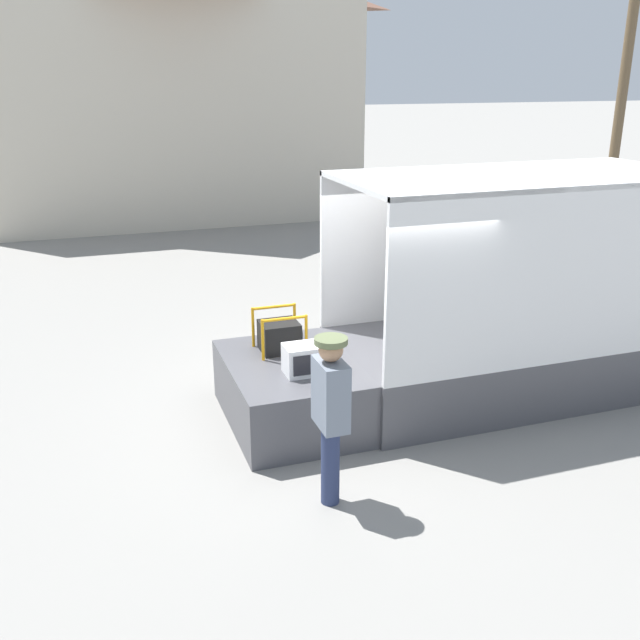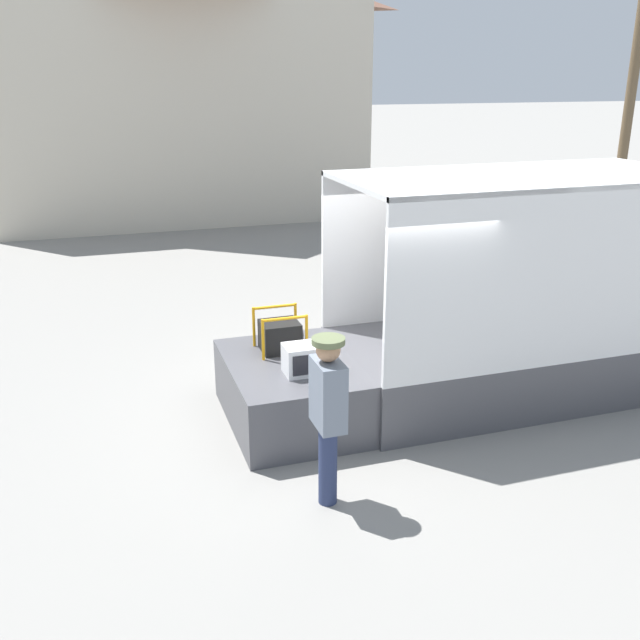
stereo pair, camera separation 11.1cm
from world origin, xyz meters
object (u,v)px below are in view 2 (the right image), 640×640
at_px(microwave, 309,359).
at_px(portable_generator, 281,335).
at_px(utility_pole, 636,54).
at_px(box_truck, 611,311).
at_px(worker_person, 328,404).

distance_m(microwave, portable_generator, 0.76).
relative_size(microwave, portable_generator, 0.98).
height_order(portable_generator, utility_pole, utility_pole).
bearing_deg(box_truck, portable_generator, 175.02).
xyz_separation_m(portable_generator, worker_person, (-0.14, -2.16, 0.10)).
relative_size(microwave, utility_pole, 0.06).
height_order(box_truck, microwave, box_truck).
distance_m(worker_person, utility_pole, 17.09).
bearing_deg(portable_generator, worker_person, -93.71).
distance_m(box_truck, worker_person, 4.96).
bearing_deg(portable_generator, utility_pole, 35.90).
bearing_deg(utility_pole, worker_person, -138.38).
xyz_separation_m(box_truck, worker_person, (-4.63, -1.77, 0.13)).
xyz_separation_m(box_truck, utility_pole, (7.90, 9.35, 3.50)).
relative_size(microwave, worker_person, 0.32).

